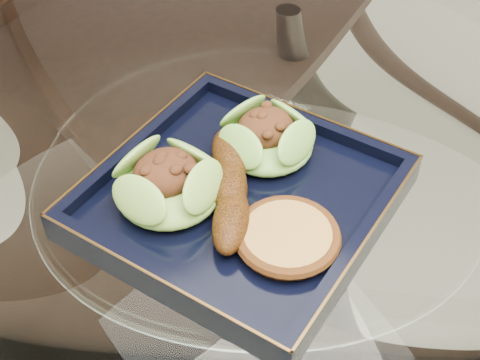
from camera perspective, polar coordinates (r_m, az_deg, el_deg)
dining_table at (r=0.80m, az=1.26°, el=-10.50°), size 1.13×1.13×0.77m
dining_chair at (r=1.22m, az=-7.25°, el=8.49°), size 0.55×0.55×0.97m
navy_plate at (r=0.67m, az=0.00°, el=-1.83°), size 0.35×0.35×0.02m
lettuce_wrap_left at (r=0.65m, az=-6.13°, el=-0.45°), size 0.11×0.11×0.04m
lettuce_wrap_right at (r=0.69m, az=2.30°, el=3.50°), size 0.12×0.12×0.03m
roasted_plantain at (r=0.65m, az=-0.85°, el=-0.60°), size 0.12×0.15×0.03m
crumb_patty at (r=0.61m, az=4.06°, el=-4.95°), size 0.11×0.11×0.02m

